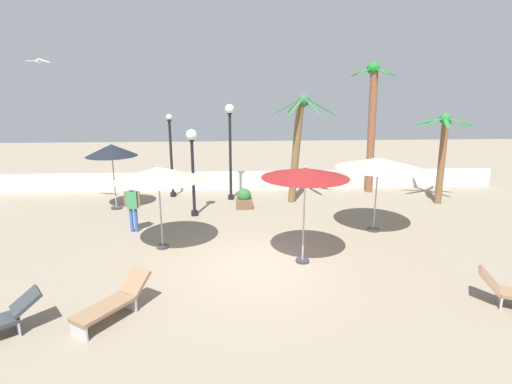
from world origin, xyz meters
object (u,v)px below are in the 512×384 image
(lamp_post_0, at_px, (192,158))
(guest_0, at_px, (133,203))
(palm_tree_0, at_px, (443,146))
(lamp_post_1, at_px, (230,138))
(patio_umbrella_1, at_px, (111,151))
(palm_tree_2, at_px, (299,136))
(patio_umbrella_0, at_px, (305,174))
(lamp_post_2, at_px, (171,154))
(seagull_0, at_px, (39,61))
(patio_umbrella_3, at_px, (158,174))
(patio_umbrella_2, at_px, (378,163))
(lounge_chair_0, at_px, (113,302))
(planter, at_px, (244,199))
(palm_tree_1, at_px, (372,117))

(lamp_post_0, xyz_separation_m, guest_0, (-1.99, -1.75, -1.29))
(palm_tree_0, distance_m, lamp_post_0, 10.70)
(palm_tree_0, distance_m, lamp_post_1, 9.25)
(patio_umbrella_1, distance_m, palm_tree_2, 7.91)
(patio_umbrella_1, distance_m, lamp_post_0, 3.61)
(palm_tree_0, xyz_separation_m, palm_tree_2, (-6.18, 0.69, 0.39))
(patio_umbrella_0, relative_size, lamp_post_0, 0.84)
(lamp_post_2, height_order, guest_0, lamp_post_2)
(patio_umbrella_0, xyz_separation_m, lamp_post_2, (-4.84, 7.70, -0.65))
(patio_umbrella_0, height_order, seagull_0, seagull_0)
(palm_tree_2, xyz_separation_m, lamp_post_2, (-5.73, 1.21, -0.94))
(palm_tree_0, relative_size, seagull_0, 3.90)
(palm_tree_2, bearing_deg, lamp_post_0, -157.98)
(patio_umbrella_3, bearing_deg, lamp_post_0, 77.50)
(guest_0, bearing_deg, patio_umbrella_3, -51.80)
(patio_umbrella_1, height_order, patio_umbrella_3, patio_umbrella_1)
(palm_tree_0, bearing_deg, patio_umbrella_2, -140.63)
(lounge_chair_0, height_order, guest_0, guest_0)
(patio_umbrella_2, height_order, palm_tree_0, palm_tree_0)
(planter, bearing_deg, guest_0, -146.18)
(patio_umbrella_1, xyz_separation_m, guest_0, (1.42, -2.92, -1.43))
(lamp_post_0, relative_size, lounge_chair_0, 1.86)
(palm_tree_1, relative_size, lamp_post_1, 1.43)
(guest_0, bearing_deg, patio_umbrella_0, -27.84)
(guest_0, bearing_deg, patio_umbrella_2, -3.07)
(palm_tree_2, height_order, seagull_0, seagull_0)
(palm_tree_1, height_order, planter, palm_tree_1)
(lounge_chair_0, distance_m, guest_0, 5.70)
(palm_tree_0, relative_size, lamp_post_2, 1.03)
(palm_tree_1, height_order, seagull_0, palm_tree_1)
(seagull_0, bearing_deg, patio_umbrella_0, -28.86)
(patio_umbrella_2, relative_size, palm_tree_1, 0.48)
(lamp_post_1, relative_size, planter, 5.07)
(palm_tree_1, distance_m, palm_tree_2, 4.10)
(lamp_post_0, height_order, lamp_post_1, lamp_post_1)
(palm_tree_1, bearing_deg, lamp_post_1, -171.86)
(palm_tree_0, xyz_separation_m, guest_0, (-12.63, -2.86, -1.52))
(lamp_post_2, bearing_deg, palm_tree_1, 1.83)
(patio_umbrella_2, bearing_deg, lamp_post_0, 161.50)
(patio_umbrella_3, xyz_separation_m, lamp_post_2, (-0.52, 6.35, -0.42))
(patio_umbrella_2, xyz_separation_m, palm_tree_2, (-2.13, 4.01, 0.49))
(patio_umbrella_2, relative_size, lamp_post_1, 0.68)
(patio_umbrella_3, relative_size, lamp_post_1, 0.63)
(patio_umbrella_2, relative_size, lounge_chair_0, 1.58)
(palm_tree_0, height_order, seagull_0, seagull_0)
(patio_umbrella_0, relative_size, palm_tree_1, 0.47)
(patio_umbrella_3, bearing_deg, planter, 57.09)
(palm_tree_0, xyz_separation_m, lamp_post_1, (-9.16, 1.24, 0.25))
(lamp_post_0, distance_m, seagull_0, 6.55)
(lounge_chair_0, bearing_deg, patio_umbrella_1, 104.72)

